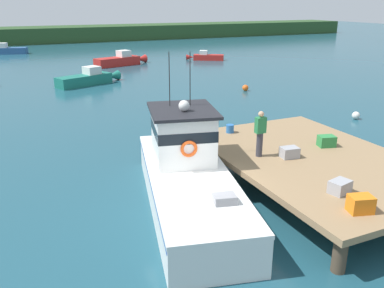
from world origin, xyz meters
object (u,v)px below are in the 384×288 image
Objects in this scene: crate_single_far at (361,204)px; moored_boat_outer_mooring at (121,60)px; crate_stack_mid_dock at (289,152)px; crate_stack_near_edge at (327,141)px; deckhand_by_the_boat at (260,133)px; crate_single_by_cleat at (340,187)px; bait_bucket at (230,129)px; main_fishing_boat at (186,172)px; moored_boat_far_right at (6,50)px; mooring_buoy_outer at (356,115)px; moored_boat_far_left at (206,57)px; moored_boat_near_channel at (88,79)px; mooring_buoy_channel_marker at (245,88)px.

crate_single_far is 35.74m from moored_boat_outer_mooring.
crate_single_far reaches higher than crate_stack_mid_dock.
moored_boat_outer_mooring is at bearing 89.14° from crate_stack_near_edge.
crate_stack_mid_dock is at bearing -169.51° from crate_stack_near_edge.
crate_single_far is 1.00× the size of crate_stack_mid_dock.
crate_stack_near_edge is 2.95m from deckhand_by_the_boat.
bait_bucket is (-0.05, 6.22, -0.02)m from crate_single_by_cleat.
deckhand_by_the_boat is (-2.87, 0.18, 0.65)m from crate_stack_near_edge.
main_fishing_boat reaches higher than crate_stack_mid_dock.
deckhand_by_the_boat is at bearing -80.98° from moored_boat_far_right.
crate_stack_near_edge is 1.38× the size of mooring_buoy_outer.
crate_stack_near_edge is 32.85m from moored_boat_far_left.
bait_bucket is at bearing -114.45° from moored_boat_far_left.
bait_bucket reaches higher than moored_boat_outer_mooring.
main_fishing_boat is at bearing -140.00° from bait_bucket.
main_fishing_boat is 5.62m from crate_stack_near_edge.
crate_single_by_cleat reaches higher than bait_bucket.
bait_bucket is at bearing -83.44° from moored_boat_near_channel.
moored_boat_far_left is at bearing 69.76° from crate_single_far.
crate_stack_mid_dock is at bearing 79.22° from crate_single_far.
crate_stack_mid_dock is 33.87m from moored_boat_far_left.
crate_single_far is 1.38× the size of mooring_buoy_outer.
moored_boat_near_channel is (-1.78, 21.91, -1.57)m from deckhand_by_the_boat.
main_fishing_boat is 1.81× the size of moored_boat_far_right.
moored_boat_far_left is (12.76, 34.40, -1.02)m from crate_single_by_cleat.
mooring_buoy_outer is (1.66, -9.25, -0.01)m from mooring_buoy_channel_marker.
mooring_buoy_channel_marker is at bearing 59.98° from deckhand_by_the_boat.
crate_stack_near_edge is at bearing -3.64° from deckhand_by_the_boat.
crate_single_by_cleat is 13.04m from mooring_buoy_outer.
crate_single_by_cleat is 1.38× the size of mooring_buoy_outer.
moored_boat_far_right is (-10.74, 15.57, -0.05)m from moored_boat_outer_mooring.
crate_single_by_cleat reaches higher than crate_stack_mid_dock.
mooring_buoy_channel_marker is at bearing 66.16° from crate_single_by_cleat.
main_fishing_boat reaches higher than mooring_buoy_outer.
bait_bucket is 0.06× the size of moored_boat_outer_mooring.
moored_boat_outer_mooring is 18.91m from moored_boat_far_right.
crate_single_far is 1.76× the size of bait_bucket.
moored_boat_far_right is (-7.82, 43.86, -0.90)m from bait_bucket.
crate_single_by_cleat reaches higher than mooring_buoy_outer.
crate_single_far reaches higher than moored_boat_outer_mooring.
main_fishing_boat reaches higher than moored_boat_near_channel.
crate_stack_near_edge reaches higher than mooring_buoy_channel_marker.
main_fishing_boat is at bearing 131.58° from crate_single_by_cleat.
bait_bucket is 0.21× the size of deckhand_by_the_boat.
moored_boat_outer_mooring is (3.20, 35.59, -0.91)m from crate_single_far.
main_fishing_boat reaches higher than deckhand_by_the_boat.
crate_stack_near_edge is at bearing -50.50° from bait_bucket.
moored_boat_far_right is 11.84× the size of mooring_buoy_channel_marker.
crate_single_far is (-2.73, -4.31, 0.02)m from crate_stack_near_edge.
bait_bucket is 0.06× the size of moored_boat_near_channel.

